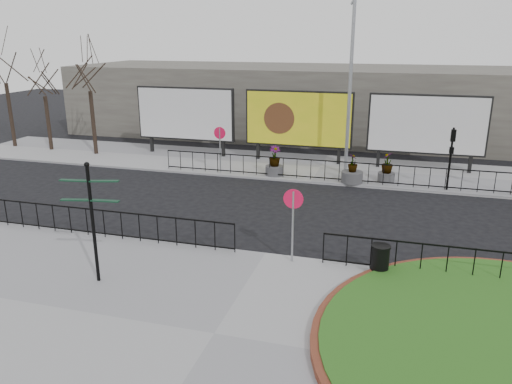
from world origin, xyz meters
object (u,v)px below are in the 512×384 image
(planter_a, at_px, (275,164))
(planter_c, at_px, (387,169))
(billboard_mid, at_px, (298,119))
(litter_bin, at_px, (380,260))
(fingerpost_sign, at_px, (92,211))
(lamp_post, at_px, (350,84))
(planter_b, at_px, (352,173))

(planter_a, xyz_separation_m, planter_c, (5.72, 0.43, 0.01))
(planter_a, height_order, planter_c, planter_a)
(billboard_mid, xyz_separation_m, litter_bin, (5.29, -13.57, -1.99))
(fingerpost_sign, bearing_deg, litter_bin, 10.83)
(lamp_post, height_order, fingerpost_sign, lamp_post)
(planter_a, bearing_deg, litter_bin, -60.27)
(lamp_post, xyz_separation_m, planter_a, (-3.58, -1.33, -4.10))
(billboard_mid, height_order, planter_c, billboard_mid)
(billboard_mid, relative_size, planter_a, 3.95)
(litter_bin, bearing_deg, lamp_post, 101.14)
(litter_bin, bearing_deg, billboard_mid, 111.30)
(lamp_post, bearing_deg, planter_b, -72.88)
(planter_a, distance_m, planter_b, 4.08)
(lamp_post, bearing_deg, planter_c, -22.91)
(billboard_mid, bearing_deg, litter_bin, -68.70)
(planter_b, bearing_deg, fingerpost_sign, -116.53)
(fingerpost_sign, bearing_deg, lamp_post, 60.18)
(lamp_post, relative_size, litter_bin, 9.48)
(lamp_post, xyz_separation_m, planter_c, (2.14, -0.90, -4.08))
(litter_bin, distance_m, planter_a, 11.82)
(planter_b, relative_size, planter_c, 0.98)
(lamp_post, bearing_deg, fingerpost_sign, -112.24)
(lamp_post, distance_m, planter_c, 4.69)
(planter_b, bearing_deg, lamp_post, 107.12)
(planter_a, xyz_separation_m, planter_b, (4.07, -0.27, -0.14))
(lamp_post, height_order, planter_b, lamp_post)
(litter_bin, distance_m, planter_c, 10.70)
(litter_bin, xyz_separation_m, planter_c, (-0.15, 10.70, 0.13))
(billboard_mid, height_order, litter_bin, billboard_mid)
(fingerpost_sign, bearing_deg, planter_b, 55.89)
(planter_c, bearing_deg, lamp_post, 157.09)
(litter_bin, height_order, planter_b, planter_b)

